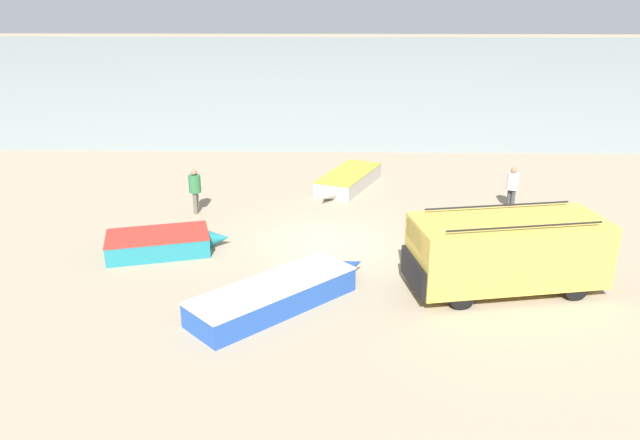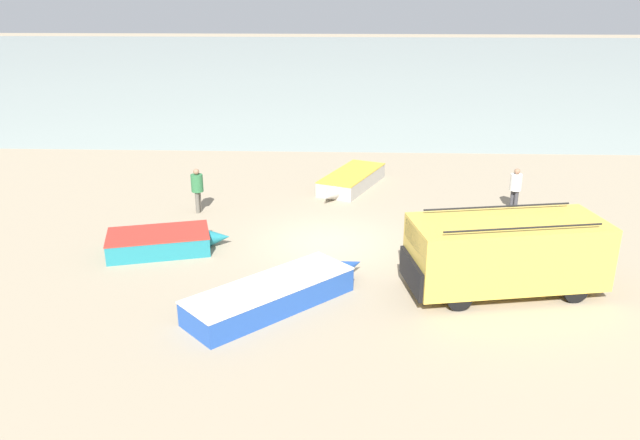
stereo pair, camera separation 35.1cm
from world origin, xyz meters
The scene contains 8 objects.
ground_plane centered at (0.00, 0.00, 0.00)m, with size 200.00×200.00×0.00m, color gray.
sea_water centered at (0.00, 52.00, 0.00)m, with size 120.00×80.00×0.01m, color #99A89E.
parked_van centered at (4.89, -3.16, 1.12)m, with size 5.49×3.00×2.15m.
fishing_rowboat_0 centered at (0.81, 6.04, 0.31)m, with size 2.92×4.75×0.62m.
fishing_rowboat_1 centered at (-1.15, -4.28, 0.34)m, with size 4.74×4.61×0.67m.
fishing_rowboat_2 centered at (-5.12, -0.88, 0.31)m, with size 3.93×2.48×0.62m.
fisherman_0 centered at (-4.80, 2.77, 0.99)m, with size 0.44×0.44×1.66m.
fisherman_1 centered at (6.85, 3.48, 0.96)m, with size 0.42×0.42×1.60m.
Camera 2 is at (0.57, -18.71, 7.75)m, focal length 35.00 mm.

